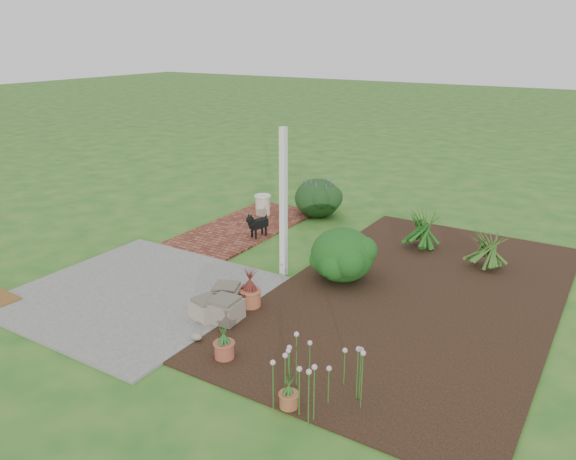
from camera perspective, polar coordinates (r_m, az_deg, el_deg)
The scene contains 18 objects.
ground at distance 9.61m, azimuth -2.28°, elevation -4.40°, with size 80.00×80.00×0.00m, color #24621F.
concrete_patio at distance 9.16m, azimuth -15.08°, elevation -6.21°, with size 3.50×3.50×0.04m, color slate.
brick_path at distance 11.85m, azimuth -4.35°, elevation 0.32°, with size 1.60×3.50×0.04m, color #5D261D.
garden_bed at distance 9.01m, azimuth 12.95°, elevation -6.50°, with size 4.00×7.00×0.03m, color black.
veranda_post at distance 9.10m, azimuth -0.47°, elevation 2.63°, with size 0.10×0.10×2.50m, color white.
stone_trough_near at distance 8.12m, azimuth -8.26°, elevation -7.96°, with size 0.38×0.38×0.26m, color gray.
stone_trough_mid at distance 8.02m, azimuth -6.43°, elevation -8.12°, with size 0.43×0.43×0.29m, color #79685A.
stone_trough_far at distance 8.44m, azimuth -6.26°, elevation -6.69°, with size 0.42×0.42×0.28m, color #726C57.
black_dog at distance 11.11m, azimuth -3.16°, elevation 0.69°, with size 0.26×0.54×0.47m.
cream_ceramic_urn at distance 12.53m, azimuth -2.58°, elevation 2.55°, with size 0.33×0.33×0.43m, color beige.
evergreen_shrub at distance 9.22m, azimuth 5.55°, elevation -2.35°, with size 1.04×1.04×0.89m, color #0C3712.
agapanthus_clump_back at distance 10.18m, azimuth 19.65°, elevation -1.45°, with size 0.94×0.94×0.84m, color #1C4111, non-canonical shape.
agapanthus_clump_front at distance 10.81m, azimuth 13.51°, elevation 0.46°, with size 0.99×0.99×0.88m, color #11420F, non-canonical shape.
pink_flower_patch at distance 6.28m, azimuth 3.58°, elevation -14.45°, with size 1.06×1.06×0.68m, color #113D0F, non-canonical shape.
terracotta_pot_bronze at distance 8.40m, azimuth -3.85°, elevation -6.90°, with size 0.31×0.31×0.25m, color #AB5C3A.
terracotta_pot_small_left at distance 6.34m, azimuth 0.09°, elevation -16.88°, with size 0.20×0.20×0.17m, color #9B5434.
terracotta_pot_small_right at distance 7.20m, azimuth -6.49°, elevation -12.00°, with size 0.25×0.25×0.21m, color #A24C37.
purple_flowering_bush at distance 12.51m, azimuth 3.04°, elevation 3.36°, with size 1.02×1.02×0.87m, color black.
Camera 1 is at (4.98, -7.26, 3.85)m, focal length 35.00 mm.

